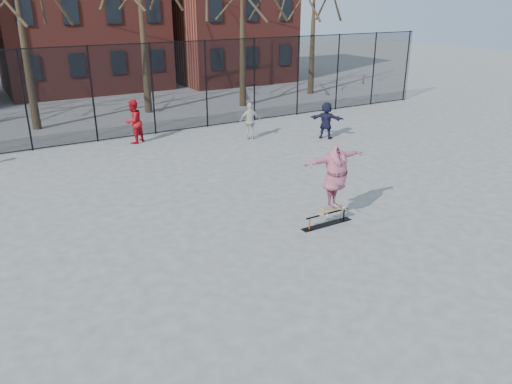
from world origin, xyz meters
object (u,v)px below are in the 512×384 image
skate_rail (327,220)px  bystander_white (250,121)px  skateboard (334,209)px  bystander_navy (326,120)px  bystander_red (133,122)px  skater (335,178)px

skate_rail → bystander_white: size_ratio=1.00×
skateboard → bystander_navy: bearing=53.2°
skate_rail → bystander_white: bystander_white is taller
skateboard → bystander_navy: 8.90m
bystander_red → bystander_navy: 8.21m
skateboard → bystander_red: (-2.07, 10.67, 0.51)m
skater → bystander_navy: size_ratio=1.30×
skater → bystander_white: 9.03m
skater → skateboard: bearing=174.3°
bystander_white → bystander_navy: 3.29m
skate_rail → bystander_navy: bystander_navy is taller
bystander_white → skateboard: bearing=95.6°
skateboard → bystander_navy: (5.33, 7.12, 0.40)m
skater → bystander_navy: bearing=47.5°
skate_rail → bystander_white: bearing=73.1°
bystander_white → skater: bearing=95.6°
skate_rail → bystander_red: bearing=99.9°
bystander_red → skater: bearing=68.1°
bystander_red → bystander_white: bystander_red is taller
skateboard → bystander_red: bearing=101.0°
bystander_red → bystander_navy: size_ratio=1.14×
skate_rail → skateboard: skateboard is taller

